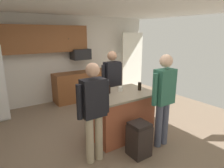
# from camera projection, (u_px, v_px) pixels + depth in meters

# --- Properties ---
(floor) EXTENTS (7.04, 7.04, 0.00)m
(floor) POSITION_uv_depth(u_px,v_px,m) (109.00, 136.00, 4.08)
(floor) COLOR #7F6B56
(floor) RESTS_ON ground
(ceiling) EXTENTS (7.04, 7.04, 0.00)m
(ceiling) POSITION_uv_depth(u_px,v_px,m) (108.00, 3.00, 3.42)
(ceiling) COLOR white
(back_wall) EXTENTS (6.40, 0.10, 2.60)m
(back_wall) POSITION_uv_depth(u_px,v_px,m) (59.00, 59.00, 5.99)
(back_wall) COLOR silver
(back_wall) RESTS_ON ground
(french_door_window_panel) EXTENTS (0.90, 0.06, 2.00)m
(french_door_window_panel) POSITION_uv_depth(u_px,v_px,m) (132.00, 61.00, 7.13)
(french_door_window_panel) COLOR white
(french_door_window_panel) RESTS_ON ground
(cabinet_run_upper) EXTENTS (2.40, 0.38, 0.75)m
(cabinet_run_upper) POSITION_uv_depth(u_px,v_px,m) (46.00, 39.00, 5.46)
(cabinet_run_upper) COLOR brown
(cabinet_run_lower) EXTENTS (1.80, 0.63, 0.90)m
(cabinet_run_lower) POSITION_uv_depth(u_px,v_px,m) (82.00, 85.00, 6.28)
(cabinet_run_lower) COLOR brown
(cabinet_run_lower) RESTS_ON ground
(microwave_over_range) EXTENTS (0.56, 0.40, 0.32)m
(microwave_over_range) POSITION_uv_depth(u_px,v_px,m) (81.00, 54.00, 6.04)
(microwave_over_range) COLOR black
(kitchen_island) EXTENTS (1.33, 0.91, 0.93)m
(kitchen_island) POSITION_uv_depth(u_px,v_px,m) (120.00, 114.00, 4.01)
(kitchen_island) COLOR #AD5638
(kitchen_island) RESTS_ON ground
(person_guest_by_door) EXTENTS (0.57, 0.22, 1.67)m
(person_guest_by_door) POSITION_uv_depth(u_px,v_px,m) (94.00, 107.00, 3.07)
(person_guest_by_door) COLOR tan
(person_guest_by_door) RESTS_ON ground
(person_guest_left) EXTENTS (0.57, 0.22, 1.69)m
(person_guest_left) POSITION_uv_depth(u_px,v_px,m) (112.00, 81.00, 4.67)
(person_guest_left) COLOR tan
(person_guest_left) RESTS_ON ground
(person_host_foreground) EXTENTS (0.57, 0.23, 1.74)m
(person_host_foreground) POSITION_uv_depth(u_px,v_px,m) (164.00, 95.00, 3.53)
(person_host_foreground) COLOR #4C5166
(person_host_foreground) RESTS_ON ground
(glass_pilsner) EXTENTS (0.07, 0.07, 0.17)m
(glass_pilsner) POSITION_uv_depth(u_px,v_px,m) (109.00, 89.00, 3.85)
(glass_pilsner) COLOR black
(glass_pilsner) RESTS_ON kitchen_island
(glass_stout_tall) EXTENTS (0.07, 0.07, 0.17)m
(glass_stout_tall) POSITION_uv_depth(u_px,v_px,m) (140.00, 86.00, 4.06)
(glass_stout_tall) COLOR black
(glass_stout_tall) RESTS_ON kitchen_island
(mug_blue_stoneware) EXTENTS (0.12, 0.08, 0.11)m
(mug_blue_stoneware) POSITION_uv_depth(u_px,v_px,m) (105.00, 89.00, 3.97)
(mug_blue_stoneware) COLOR white
(mug_blue_stoneware) RESTS_ON kitchen_island
(mug_ceramic_white) EXTENTS (0.13, 0.09, 0.09)m
(mug_ceramic_white) POSITION_uv_depth(u_px,v_px,m) (121.00, 89.00, 4.00)
(mug_ceramic_white) COLOR white
(mug_ceramic_white) RESTS_ON kitchen_island
(trash_bin) EXTENTS (0.34, 0.34, 0.61)m
(trash_bin) POSITION_uv_depth(u_px,v_px,m) (139.00, 139.00, 3.39)
(trash_bin) COLOR black
(trash_bin) RESTS_ON ground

